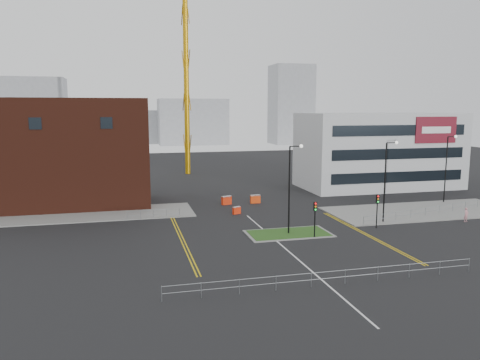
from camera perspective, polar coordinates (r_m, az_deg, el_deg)
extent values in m
plane|color=black|center=(40.64, 7.13, -9.62)|extent=(200.00, 200.00, 0.00)
cube|color=slate|center=(59.60, -19.41, -4.06)|extent=(28.00, 8.00, 0.12)
cube|color=slate|center=(62.90, 21.43, -3.52)|extent=(24.00, 10.00, 0.12)
cube|color=slate|center=(48.48, 5.93, -6.52)|extent=(8.60, 4.60, 0.08)
cube|color=#214A18|center=(48.47, 5.93, -6.49)|extent=(8.00, 4.00, 0.12)
cube|color=#4B1E12|center=(64.46, -19.24, 3.13)|extent=(18.00, 10.00, 14.00)
cube|color=black|center=(59.76, -23.70, 6.33)|extent=(1.40, 0.10, 1.40)
cube|color=black|center=(58.97, -15.97, 6.70)|extent=(1.40, 0.10, 1.40)
cube|color=silver|center=(79.16, 16.52, 3.49)|extent=(25.00, 12.00, 12.00)
cube|color=black|center=(74.46, 18.74, 0.36)|extent=(22.00, 0.10, 1.60)
cube|color=black|center=(74.06, 18.87, 3.04)|extent=(22.00, 0.10, 1.60)
cube|color=black|center=(73.82, 19.00, 5.74)|extent=(22.00, 0.10, 1.60)
cube|color=maroon|center=(77.20, 22.79, 5.65)|extent=(7.00, 0.15, 4.00)
cube|color=white|center=(77.12, 22.83, 5.64)|extent=(5.00, 0.05, 1.00)
cylinder|color=#BA820A|center=(91.95, -6.57, 12.68)|extent=(1.00, 1.00, 38.31)
cylinder|color=black|center=(47.50, 6.02, -1.32)|extent=(0.16, 0.16, 9.00)
cylinder|color=black|center=(47.14, 6.79, 4.11)|extent=(1.20, 0.10, 0.10)
sphere|color=silver|center=(47.35, 7.47, 4.12)|extent=(0.36, 0.36, 0.36)
cylinder|color=black|center=(54.46, 17.24, -0.38)|extent=(0.16, 0.16, 9.00)
cylinder|color=black|center=(54.28, 18.00, 4.35)|extent=(1.20, 0.10, 0.10)
sphere|color=silver|center=(54.60, 18.53, 4.34)|extent=(0.36, 0.36, 0.36)
cylinder|color=black|center=(68.90, 23.79, 1.11)|extent=(0.16, 0.16, 9.00)
cylinder|color=black|center=(68.88, 24.42, 4.84)|extent=(1.20, 0.10, 0.10)
sphere|color=silver|center=(69.25, 24.81, 4.83)|extent=(0.36, 0.36, 0.36)
cylinder|color=black|center=(47.03, 9.10, -5.22)|extent=(0.12, 0.12, 3.00)
cube|color=black|center=(46.65, 9.15, -3.19)|extent=(0.28, 0.22, 0.90)
sphere|color=red|center=(46.47, 9.22, -2.86)|extent=(0.18, 0.18, 0.18)
sphere|color=orange|center=(46.53, 9.21, -3.23)|extent=(0.18, 0.18, 0.18)
sphere|color=#0CCC33|center=(46.60, 9.20, -3.59)|extent=(0.18, 0.18, 0.18)
cylinder|color=black|center=(52.31, 16.34, -4.05)|extent=(0.12, 0.12, 3.00)
cube|color=black|center=(51.97, 16.42, -2.22)|extent=(0.28, 0.22, 0.90)
sphere|color=red|center=(51.81, 16.51, -1.92)|extent=(0.18, 0.18, 0.18)
sphere|color=orange|center=(51.86, 16.49, -2.24)|extent=(0.18, 0.18, 0.18)
sphere|color=#0CCC33|center=(51.92, 16.48, -2.57)|extent=(0.18, 0.18, 0.18)
cylinder|color=gray|center=(35.09, 10.75, -10.91)|extent=(24.00, 0.04, 0.04)
cylinder|color=gray|center=(35.26, 10.72, -11.68)|extent=(24.00, 0.04, 0.04)
cylinder|color=gray|center=(32.39, -9.54, -13.53)|extent=(0.05, 0.05, 1.10)
cylinder|color=gray|center=(41.53, 26.15, -9.28)|extent=(0.05, 0.05, 1.10)
cylinder|color=gray|center=(55.27, -10.50, -3.64)|extent=(6.00, 0.04, 0.04)
cylinder|color=gray|center=(55.38, -10.49, -4.14)|extent=(6.00, 0.04, 0.04)
cylinder|color=gray|center=(55.29, -13.60, -4.26)|extent=(0.05, 0.05, 1.10)
cylinder|color=gray|center=(55.63, -7.40, -4.01)|extent=(0.05, 0.05, 1.10)
cylinder|color=gray|center=(59.85, 21.69, -3.17)|extent=(19.01, 5.04, 0.04)
cylinder|color=gray|center=(59.95, 21.66, -3.63)|extent=(19.01, 5.04, 0.04)
cylinder|color=gray|center=(52.88, 14.81, -4.90)|extent=(0.05, 0.05, 1.10)
cylinder|color=gray|center=(67.71, 26.99, -2.61)|extent=(0.05, 0.05, 1.10)
cube|color=silver|center=(42.42, 6.15, -8.81)|extent=(0.15, 30.00, 0.01)
cube|color=gold|center=(47.94, -7.46, -6.76)|extent=(0.12, 24.00, 0.01)
cube|color=gold|center=(47.97, -7.10, -6.75)|extent=(0.12, 24.00, 0.01)
cube|color=gold|center=(49.77, 14.93, -6.41)|extent=(0.12, 20.00, 0.01)
cube|color=gold|center=(49.91, 15.23, -6.38)|extent=(0.12, 20.00, 0.01)
cube|color=gray|center=(158.08, -23.64, 7.38)|extent=(18.00, 12.00, 22.00)
cube|color=gray|center=(167.73, -5.78, 7.08)|extent=(24.00, 12.00, 16.00)
cube|color=gray|center=(171.44, 6.24, 9.11)|extent=(14.00, 12.00, 28.00)
cube|color=gray|center=(176.16, -12.08, 6.35)|extent=(30.00, 12.00, 12.00)
imported|color=pink|center=(58.96, 25.86, -3.84)|extent=(0.68, 0.53, 1.63)
cube|color=red|center=(57.08, -0.41, -3.72)|extent=(1.11, 0.75, 0.88)
cube|color=silver|center=(57.00, -0.41, -3.33)|extent=(1.11, 0.75, 0.11)
cube|color=#E53D0C|center=(63.50, 1.88, -2.34)|extent=(1.36, 0.50, 1.12)
cube|color=silver|center=(63.40, 1.88, -1.89)|extent=(1.36, 0.50, 0.13)
cube|color=red|center=(62.54, -1.65, -2.50)|extent=(1.44, 0.85, 1.14)
cube|color=silver|center=(62.44, -1.65, -2.04)|extent=(1.44, 0.85, 0.14)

